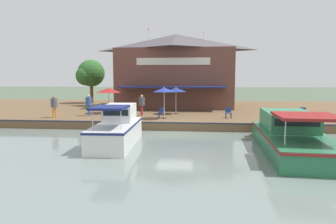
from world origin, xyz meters
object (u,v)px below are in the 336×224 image
(motorboat_nearest_quay, at_px, (289,134))
(waterfront_restaurant, at_px, (176,70))
(motorboat_fourth_along, at_px, (119,128))
(patio_umbrella_mid_patio_right, at_px, (164,90))
(patio_umbrella_back_row, at_px, (109,90))
(person_at_quay_edge, at_px, (142,102))
(tree_downstream_bank, at_px, (90,74))
(person_near_entrance, at_px, (54,104))
(cafe_chair_under_first_umbrella, at_px, (228,112))
(patio_umbrella_far_corner, at_px, (176,90))
(person_mid_patio, at_px, (89,102))
(cafe_chair_far_corner_seat, at_px, (162,112))
(cafe_chair_back_row_seat, at_px, (303,112))

(motorboat_nearest_quay, bearing_deg, waterfront_restaurant, -157.35)
(waterfront_restaurant, xyz_separation_m, motorboat_fourth_along, (17.10, -2.00, -3.75))
(patio_umbrella_mid_patio_right, xyz_separation_m, patio_umbrella_back_row, (-3.14, -5.36, -0.17))
(person_at_quay_edge, height_order, tree_downstream_bank, tree_downstream_bank)
(patio_umbrella_mid_patio_right, relative_size, person_near_entrance, 1.39)
(waterfront_restaurant, height_order, cafe_chair_under_first_umbrella, waterfront_restaurant)
(tree_downstream_bank, bearing_deg, patio_umbrella_far_corner, 47.94)
(patio_umbrella_mid_patio_right, xyz_separation_m, person_mid_patio, (-1.19, -6.50, -1.11))
(patio_umbrella_mid_patio_right, relative_size, cafe_chair_far_corner_seat, 2.90)
(person_mid_patio, distance_m, person_near_entrance, 2.73)
(motorboat_fourth_along, bearing_deg, waterfront_restaurant, 173.32)
(motorboat_nearest_quay, bearing_deg, patio_umbrella_far_corner, -146.36)
(tree_downstream_bank, bearing_deg, person_near_entrance, 8.76)
(person_at_quay_edge, distance_m, motorboat_nearest_quay, 13.06)
(patio_umbrella_far_corner, bearing_deg, patio_umbrella_mid_patio_right, -11.82)
(patio_umbrella_far_corner, bearing_deg, person_mid_patio, -74.02)
(waterfront_restaurant, bearing_deg, motorboat_nearest_quay, 22.65)
(cafe_chair_back_row_seat, relative_size, motorboat_fourth_along, 0.13)
(cafe_chair_far_corner_seat, height_order, cafe_chair_back_row_seat, same)
(person_near_entrance, distance_m, motorboat_fourth_along, 9.37)
(patio_umbrella_back_row, height_order, motorboat_nearest_quay, patio_umbrella_back_row)
(patio_umbrella_back_row, bearing_deg, cafe_chair_under_first_umbrella, 77.64)
(cafe_chair_under_first_umbrella, relative_size, tree_downstream_bank, 0.16)
(person_at_quay_edge, bearing_deg, motorboat_nearest_quay, 47.16)
(person_at_quay_edge, xyz_separation_m, motorboat_nearest_quay, (8.86, 9.55, -0.90))
(waterfront_restaurant, xyz_separation_m, cafe_chair_back_row_seat, (9.26, 10.76, -3.57))
(cafe_chair_back_row_seat, height_order, tree_downstream_bank, tree_downstream_bank)
(patio_umbrella_back_row, distance_m, person_mid_patio, 2.45)
(person_mid_patio, distance_m, motorboat_fourth_along, 9.03)
(patio_umbrella_mid_patio_right, distance_m, patio_umbrella_far_corner, 3.32)
(patio_umbrella_mid_patio_right, xyz_separation_m, cafe_chair_under_first_umbrella, (-0.87, 5.02, -1.77))
(cafe_chair_under_first_umbrella, relative_size, motorboat_fourth_along, 0.13)
(waterfront_restaurant, distance_m, person_mid_patio, 11.87)
(cafe_chair_under_first_umbrella, height_order, person_mid_patio, person_mid_patio)
(person_near_entrance, bearing_deg, motorboat_nearest_quay, 67.84)
(patio_umbrella_mid_patio_right, bearing_deg, cafe_chair_under_first_umbrella, 99.83)
(cafe_chair_back_row_seat, xyz_separation_m, motorboat_nearest_quay, (8.21, -3.47, -0.28))
(patio_umbrella_far_corner, relative_size, motorboat_nearest_quay, 0.25)
(patio_umbrella_far_corner, relative_size, cafe_chair_back_row_seat, 2.79)
(waterfront_restaurant, distance_m, patio_umbrella_far_corner, 7.61)
(waterfront_restaurant, xyz_separation_m, cafe_chair_far_corner_seat, (10.07, -0.40, -3.57))
(person_at_quay_edge, bearing_deg, tree_downstream_bank, -143.13)
(patio_umbrella_back_row, height_order, person_at_quay_edge, patio_umbrella_back_row)
(patio_umbrella_far_corner, relative_size, cafe_chair_far_corner_seat, 2.79)
(waterfront_restaurant, relative_size, person_at_quay_edge, 7.32)
(person_mid_patio, distance_m, person_at_quay_edge, 4.44)
(cafe_chair_back_row_seat, distance_m, motorboat_fourth_along, 14.98)
(person_mid_patio, distance_m, motorboat_nearest_quay, 16.12)
(cafe_chair_far_corner_seat, xyz_separation_m, person_at_quay_edge, (-1.46, -1.87, 0.62))
(cafe_chair_far_corner_seat, bearing_deg, tree_downstream_bank, -141.04)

